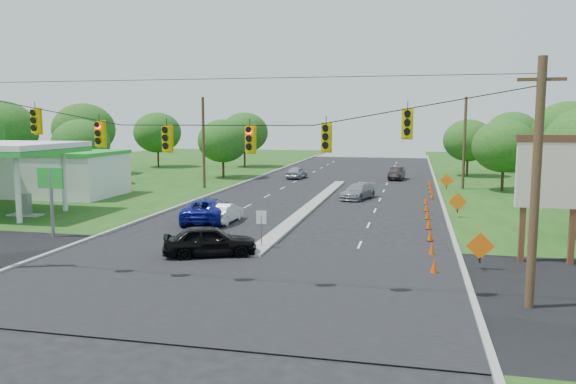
% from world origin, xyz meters
% --- Properties ---
extents(ground, '(160.00, 160.00, 0.00)m').
position_xyz_m(ground, '(0.00, 0.00, 0.00)').
color(ground, black).
rests_on(ground, ground).
extents(cross_street, '(160.00, 14.00, 0.02)m').
position_xyz_m(cross_street, '(0.00, 0.00, 0.00)').
color(cross_street, black).
rests_on(cross_street, ground).
extents(curb_left, '(0.25, 110.00, 0.16)m').
position_xyz_m(curb_left, '(-10.10, 30.00, 0.00)').
color(curb_left, gray).
rests_on(curb_left, ground).
extents(curb_right, '(0.25, 110.00, 0.16)m').
position_xyz_m(curb_right, '(10.10, 30.00, 0.00)').
color(curb_right, gray).
rests_on(curb_right, ground).
extents(median, '(1.00, 34.00, 0.18)m').
position_xyz_m(median, '(0.00, 21.00, 0.00)').
color(median, gray).
rests_on(median, ground).
extents(median_sign, '(0.55, 0.06, 2.05)m').
position_xyz_m(median_sign, '(0.00, 6.00, 1.46)').
color(median_sign, gray).
rests_on(median_sign, ground).
extents(signal_span, '(25.60, 0.32, 9.00)m').
position_xyz_m(signal_span, '(-0.05, -1.00, 4.97)').
color(signal_span, '#422D1C').
rests_on(signal_span, ground).
extents(utility_pole_far_left, '(0.28, 0.28, 9.00)m').
position_xyz_m(utility_pole_far_left, '(-12.50, 30.00, 4.50)').
color(utility_pole_far_left, '#422D1C').
rests_on(utility_pole_far_left, ground).
extents(utility_pole_far_right, '(0.28, 0.28, 9.00)m').
position_xyz_m(utility_pole_far_right, '(12.50, 35.00, 4.50)').
color(utility_pole_far_right, '#422D1C').
rests_on(utility_pole_far_right, ground).
extents(gas_station, '(18.40, 19.70, 5.20)m').
position_xyz_m(gas_station, '(-23.64, 20.24, 2.58)').
color(gas_station, white).
rests_on(gas_station, ground).
extents(pylon_sign, '(5.90, 2.30, 6.12)m').
position_xyz_m(pylon_sign, '(14.31, 6.20, 4.00)').
color(pylon_sign, '#59331E').
rests_on(pylon_sign, ground).
extents(cone_0, '(0.32, 0.32, 0.70)m').
position_xyz_m(cone_0, '(8.78, 3.00, 0.35)').
color(cone_0, '#E94001').
rests_on(cone_0, ground).
extents(cone_1, '(0.32, 0.32, 0.70)m').
position_xyz_m(cone_1, '(8.78, 6.50, 0.35)').
color(cone_1, '#E94001').
rests_on(cone_1, ground).
extents(cone_2, '(0.32, 0.32, 0.70)m').
position_xyz_m(cone_2, '(8.78, 10.00, 0.35)').
color(cone_2, '#E94001').
rests_on(cone_2, ground).
extents(cone_3, '(0.32, 0.32, 0.70)m').
position_xyz_m(cone_3, '(8.78, 13.50, 0.35)').
color(cone_3, '#E94001').
rests_on(cone_3, ground).
extents(cone_4, '(0.32, 0.32, 0.70)m').
position_xyz_m(cone_4, '(8.78, 17.00, 0.35)').
color(cone_4, '#E94001').
rests_on(cone_4, ground).
extents(cone_5, '(0.32, 0.32, 0.70)m').
position_xyz_m(cone_5, '(8.78, 20.50, 0.35)').
color(cone_5, '#E94001').
rests_on(cone_5, ground).
extents(cone_6, '(0.32, 0.32, 0.70)m').
position_xyz_m(cone_6, '(8.78, 24.00, 0.35)').
color(cone_6, '#E94001').
rests_on(cone_6, ground).
extents(cone_7, '(0.32, 0.32, 0.70)m').
position_xyz_m(cone_7, '(9.38, 27.50, 0.35)').
color(cone_7, '#E94001').
rests_on(cone_7, ground).
extents(cone_8, '(0.32, 0.32, 0.70)m').
position_xyz_m(cone_8, '(9.38, 31.00, 0.35)').
color(cone_8, '#E94001').
rests_on(cone_8, ground).
extents(cone_9, '(0.32, 0.32, 0.70)m').
position_xyz_m(cone_9, '(9.38, 34.50, 0.35)').
color(cone_9, '#E94001').
rests_on(cone_9, ground).
extents(cone_10, '(0.32, 0.32, 0.70)m').
position_xyz_m(cone_10, '(9.38, 38.00, 0.35)').
color(cone_10, '#E94001').
rests_on(cone_10, ground).
extents(work_sign_0, '(1.27, 0.58, 1.37)m').
position_xyz_m(work_sign_0, '(10.80, 4.00, 1.09)').
color(work_sign_0, black).
rests_on(work_sign_0, ground).
extents(work_sign_1, '(1.27, 0.58, 1.37)m').
position_xyz_m(work_sign_1, '(10.80, 18.00, 1.09)').
color(work_sign_1, black).
rests_on(work_sign_1, ground).
extents(work_sign_2, '(1.27, 0.58, 1.37)m').
position_xyz_m(work_sign_2, '(10.80, 32.00, 1.09)').
color(work_sign_2, black).
rests_on(work_sign_2, ground).
extents(tree_2, '(5.88, 5.88, 6.86)m').
position_xyz_m(tree_2, '(-26.00, 30.00, 4.34)').
color(tree_2, black).
rests_on(tree_2, ground).
extents(tree_3, '(7.56, 7.56, 8.82)m').
position_xyz_m(tree_3, '(-32.00, 40.00, 5.58)').
color(tree_3, black).
rests_on(tree_3, ground).
extents(tree_4, '(6.72, 6.72, 7.84)m').
position_xyz_m(tree_4, '(-28.00, 52.00, 4.96)').
color(tree_4, black).
rests_on(tree_4, ground).
extents(tree_5, '(5.88, 5.88, 6.86)m').
position_xyz_m(tree_5, '(-14.00, 40.00, 4.34)').
color(tree_5, black).
rests_on(tree_5, ground).
extents(tree_6, '(6.72, 6.72, 7.84)m').
position_xyz_m(tree_6, '(-16.00, 55.00, 4.96)').
color(tree_6, black).
rests_on(tree_6, ground).
extents(tree_9, '(5.88, 5.88, 6.86)m').
position_xyz_m(tree_9, '(16.00, 34.00, 4.34)').
color(tree_9, black).
rests_on(tree_9, ground).
extents(tree_10, '(7.56, 7.56, 8.82)m').
position_xyz_m(tree_10, '(24.00, 44.00, 5.58)').
color(tree_10, black).
rests_on(tree_10, ground).
extents(tree_11, '(6.72, 6.72, 7.84)m').
position_xyz_m(tree_11, '(20.00, 55.00, 4.96)').
color(tree_11, black).
rests_on(tree_11, ground).
extents(tree_12, '(5.88, 5.88, 6.86)m').
position_xyz_m(tree_12, '(14.00, 48.00, 4.34)').
color(tree_12, black).
rests_on(tree_12, ground).
extents(tree_14, '(7.56, 7.56, 8.82)m').
position_xyz_m(tree_14, '(-34.00, 28.00, 5.58)').
color(tree_14, black).
rests_on(tree_14, ground).
extents(black_sedan, '(5.02, 3.52, 1.59)m').
position_xyz_m(black_sedan, '(-2.08, 3.87, 0.79)').
color(black_sedan, black).
rests_on(black_sedan, ground).
extents(white_sedan, '(1.49, 4.04, 1.32)m').
position_xyz_m(white_sedan, '(-4.49, 12.91, 0.66)').
color(white_sedan, white).
rests_on(white_sedan, ground).
extents(blue_pickup, '(3.62, 6.15, 1.61)m').
position_xyz_m(blue_pickup, '(-5.70, 12.91, 0.80)').
color(blue_pickup, navy).
rests_on(blue_pickup, ground).
extents(silver_car_far, '(3.14, 4.87, 1.31)m').
position_xyz_m(silver_car_far, '(3.10, 25.94, 0.66)').
color(silver_car_far, gray).
rests_on(silver_car_far, ground).
extents(silver_car_oncoming, '(2.11, 4.25, 1.39)m').
position_xyz_m(silver_car_oncoming, '(-5.50, 41.38, 0.70)').
color(silver_car_oncoming, '#9698A8').
rests_on(silver_car_oncoming, ground).
extents(dark_car_receding, '(1.86, 4.38, 1.40)m').
position_xyz_m(dark_car_receding, '(5.86, 42.71, 0.70)').
color(dark_car_receding, black).
rests_on(dark_car_receding, ground).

